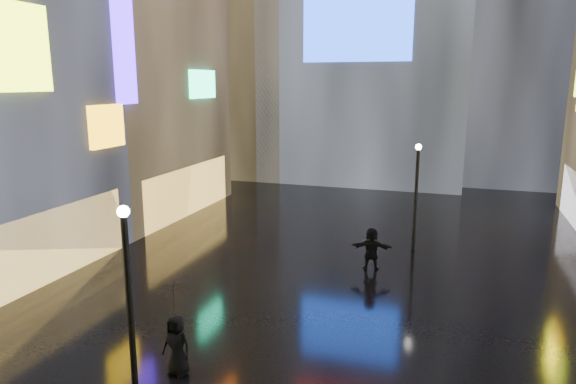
% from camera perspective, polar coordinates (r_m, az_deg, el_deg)
% --- Properties ---
extents(ground, '(140.00, 140.00, 0.00)m').
position_cam_1_polar(ground, '(23.33, 6.26, -8.12)').
color(ground, black).
rests_on(ground, ground).
extents(building_left_far, '(10.28, 12.00, 22.00)m').
position_cam_1_polar(building_left_far, '(34.34, -19.07, 16.40)').
color(building_left_far, black).
rests_on(building_left_far, ground).
extents(tower_flank_left, '(10.00, 10.00, 26.00)m').
position_cam_1_polar(tower_flank_left, '(47.46, -4.90, 18.07)').
color(tower_flank_left, black).
rests_on(tower_flank_left, ground).
extents(lamp_near, '(0.30, 0.30, 5.20)m').
position_cam_1_polar(lamp_near, '(13.36, -17.25, -10.88)').
color(lamp_near, black).
rests_on(lamp_near, ground).
extents(lamp_far, '(0.30, 0.30, 5.20)m').
position_cam_1_polar(lamp_far, '(25.33, 14.05, 0.14)').
color(lamp_far, black).
rests_on(lamp_far, ground).
extents(pedestrian_4, '(0.91, 0.64, 1.76)m').
position_cam_1_polar(pedestrian_4, '(15.22, -12.26, -16.24)').
color(pedestrian_4, black).
rests_on(pedestrian_4, ground).
extents(pedestrian_5, '(1.81, 0.77, 1.90)m').
position_cam_1_polar(pedestrian_5, '(22.67, 9.26, -6.27)').
color(pedestrian_5, black).
rests_on(pedestrian_5, ground).
extents(umbrella_2, '(1.12, 1.10, 0.93)m').
position_cam_1_polar(umbrella_2, '(14.63, -12.50, -11.58)').
color(umbrella_2, black).
rests_on(umbrella_2, pedestrian_4).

